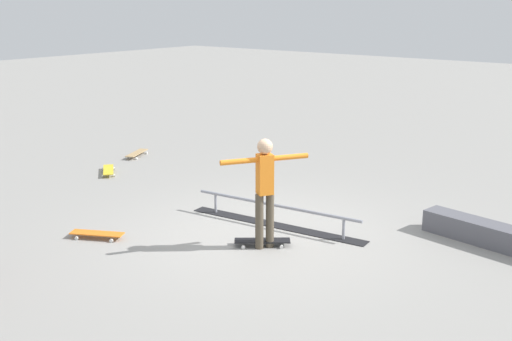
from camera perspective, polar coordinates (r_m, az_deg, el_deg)
ground_plane at (r=9.45m, az=0.59°, el=-5.93°), size 60.00×60.00×0.00m
grind_rail at (r=9.81m, az=1.81°, el=-4.17°), size 3.05×0.58×0.36m
skate_ledge at (r=9.66m, az=20.30°, el=-5.42°), size 1.95×0.67×0.32m
skater_main at (r=8.70m, az=0.80°, el=-1.38°), size 0.74×1.12×1.59m
skateboard_main at (r=9.04m, az=0.58°, el=-6.43°), size 0.75×0.66×0.09m
loose_skateboard_natural at (r=14.45m, az=-10.80°, el=1.56°), size 0.50×0.81×0.09m
loose_skateboard_yellow at (r=13.13m, az=-13.29°, el=0.05°), size 0.75×0.66×0.09m
loose_skateboard_orange at (r=9.61m, az=-14.28°, el=-5.59°), size 0.80×0.55×0.09m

